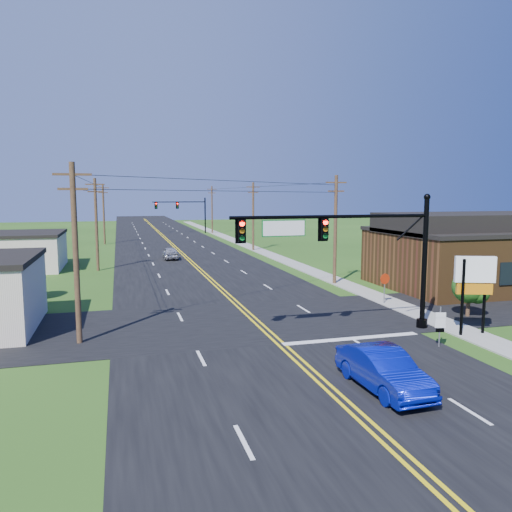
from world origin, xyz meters
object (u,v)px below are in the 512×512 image
object	(u,v)px
signal_mast_main	(351,246)
stop_sign	(385,282)
blue_car	(383,371)
route_sign	(440,324)
signal_mast_far	(182,210)

from	to	relation	value
signal_mast_main	stop_sign	bearing A→B (deg)	47.38
signal_mast_main	blue_car	bearing A→B (deg)	-106.63
stop_sign	blue_car	bearing A→B (deg)	-125.33
route_sign	stop_sign	distance (m)	9.76
route_sign	blue_car	bearing A→B (deg)	-127.25
stop_sign	signal_mast_far	bearing A→B (deg)	89.35
stop_sign	route_sign	bearing A→B (deg)	-109.61
route_sign	signal_mast_main	bearing A→B (deg)	148.54
stop_sign	signal_mast_main	bearing A→B (deg)	-137.99
signal_mast_main	route_sign	world-z (taller)	signal_mast_main
signal_mast_main	signal_mast_far	distance (m)	72.00
signal_mast_main	blue_car	distance (m)	8.76
blue_car	stop_sign	bearing A→B (deg)	57.51
route_sign	stop_sign	world-z (taller)	stop_sign
signal_mast_main	signal_mast_far	world-z (taller)	same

